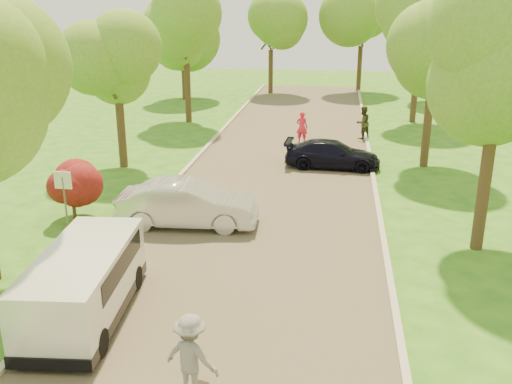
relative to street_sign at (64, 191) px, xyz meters
The scene contains 21 objects.
ground 7.22m from the street_sign, 34.59° to the right, with size 100.00×100.00×0.00m, color #266317.
road 7.22m from the street_sign, 34.59° to the left, with size 8.00×60.00×0.01m, color #4C4438.
curb_left 4.62m from the street_sign, 66.37° to the left, with size 0.18×60.00×0.12m, color #B2AD9E.
curb_right 10.74m from the street_sign, 22.10° to the left, with size 0.18×60.00×0.12m, color #B2AD9E.
street_sign is the anchor object (origin of this frame).
red_shrub 1.65m from the street_sign, 108.43° to the left, with size 1.70×1.70×1.95m.
tree_l_midb 8.61m from the street_sign, 97.22° to the left, with size 4.30×4.20×6.62m.
tree_l_far 18.43m from the street_sign, 91.87° to the left, with size 4.92×4.80×7.79m.
tree_r_mida 13.46m from the street_sign, ahead, with size 5.13×5.00×7.95m.
tree_r_midb 16.27m from the street_sign, 38.90° to the left, with size 4.51×4.40×7.01m.
tree_r_far 24.25m from the street_sign, 56.91° to the left, with size 5.33×5.20×8.34m.
tree_bg_a 26.44m from the street_sign, 96.53° to the left, with size 5.12×5.00×7.72m.
tree_bg_b 31.57m from the street_sign, 63.40° to the left, with size 5.12×5.00×7.95m.
tree_bg_c 30.35m from the street_sign, 84.26° to the left, with size 4.92×4.80×7.33m.
tree_bg_d 33.74m from the street_sign, 72.61° to the left, with size 5.12×5.00×7.72m.
minivan 5.18m from the street_sign, 59.61° to the right, with size 2.18×4.68×1.69m.
silver_sedan 3.90m from the street_sign, 23.53° to the left, with size 1.60×4.60×1.52m, color silver.
dark_sedan 12.27m from the street_sign, 48.52° to the left, with size 1.72×4.22×1.23m, color black.
skateboarder 9.07m from the street_sign, 50.14° to the right, with size 1.08×0.62×1.67m, color slate.
person_striped 15.06m from the street_sign, 64.66° to the left, with size 0.61×0.40×1.66m, color red.
person_olive 17.81m from the street_sign, 57.35° to the left, with size 0.86×0.67×1.76m, color #30321E.
Camera 1 is at (2.47, -11.62, 7.17)m, focal length 40.00 mm.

